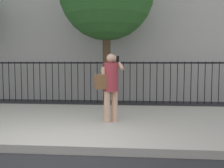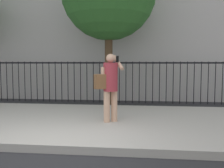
{
  "view_description": "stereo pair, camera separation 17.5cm",
  "coord_description": "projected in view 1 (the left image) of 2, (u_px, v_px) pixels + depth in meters",
  "views": [
    {
      "loc": [
        1.37,
        -4.31,
        1.57
      ],
      "look_at": [
        0.78,
        2.24,
        1.03
      ],
      "focal_mm": 42.58,
      "sensor_mm": 36.0,
      "label": 1
    },
    {
      "loc": [
        1.54,
        -4.29,
        1.57
      ],
      "look_at": [
        0.78,
        2.24,
        1.03
      ],
      "focal_mm": 42.58,
      "sensor_mm": 36.0,
      "label": 2
    }
  ],
  "objects": [
    {
      "name": "ground_plane",
      "position": [
        55.0,
        155.0,
        4.53
      ],
      "size": [
        60.0,
        60.0,
        0.0
      ],
      "primitive_type": "plane",
      "color": "#28282B"
    },
    {
      "name": "sidewalk",
      "position": [
        81.0,
        122.0,
        6.71
      ],
      "size": [
        28.0,
        4.4,
        0.15
      ],
      "primitive_type": "cube",
      "color": "#B2ADA3",
      "rests_on": "ground"
    },
    {
      "name": "pedestrian_on_phone",
      "position": [
        110.0,
        83.0,
        6.28
      ],
      "size": [
        0.71,
        0.62,
        1.62
      ],
      "color": "tan",
      "rests_on": "sidewalk"
    },
    {
      "name": "iron_fence",
      "position": [
        100.0,
        76.0,
        10.3
      ],
      "size": [
        12.03,
        0.04,
        1.6
      ],
      "color": "black",
      "rests_on": "ground"
    }
  ]
}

